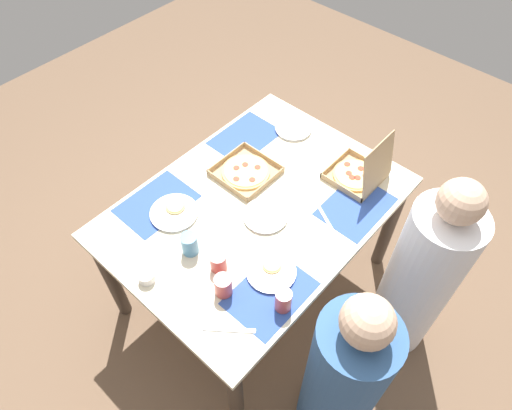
{
  "coord_description": "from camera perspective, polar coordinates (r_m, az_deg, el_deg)",
  "views": [
    {
      "loc": [
        1.04,
        0.94,
        2.49
      ],
      "look_at": [
        0.0,
        0.0,
        0.76
      ],
      "focal_mm": 32.35,
      "sensor_mm": 36.0,
      "label": 1
    }
  ],
  "objects": [
    {
      "name": "placemat_far_left",
      "position": [
        2.27,
        12.24,
        -0.18
      ],
      "size": [
        0.36,
        0.26,
        0.0
      ],
      "primitive_type": "cube",
      "color": "#2D4C9E",
      "rests_on": "dining_table"
    },
    {
      "name": "cup_clear_right",
      "position": [
        1.92,
        -4.07,
        -9.91
      ],
      "size": [
        0.07,
        0.07,
        0.1
      ],
      "primitive_type": "cylinder",
      "color": "#BF4742",
      "rests_on": "dining_table"
    },
    {
      "name": "cup_red",
      "position": [
        1.99,
        -4.68,
        -7.04
      ],
      "size": [
        0.07,
        0.07,
        0.09
      ],
      "primitive_type": "cylinder",
      "color": "#BF4742",
      "rests_on": "dining_table"
    },
    {
      "name": "condiment_bowl",
      "position": [
        2.03,
        -13.37,
        -8.65
      ],
      "size": [
        0.07,
        0.07,
        0.05
      ],
      "primitive_type": "cylinder",
      "color": "white",
      "rests_on": "dining_table"
    },
    {
      "name": "cup_spare",
      "position": [
        1.89,
        3.4,
        -11.71
      ],
      "size": [
        0.07,
        0.07,
        0.11
      ],
      "primitive_type": "cylinder",
      "color": "#BF4742",
      "rests_on": "dining_table"
    },
    {
      "name": "plate_far_right",
      "position": [
        2.17,
        1.18,
        -1.36
      ],
      "size": [
        0.21,
        0.21,
        0.02
      ],
      "color": "white",
      "rests_on": "dining_table"
    },
    {
      "name": "diner_right_seat",
      "position": [
        2.1,
        10.69,
        -20.38
      ],
      "size": [
        0.32,
        0.32,
        1.18
      ],
      "color": "#33598C",
      "rests_on": "ground_plane"
    },
    {
      "name": "ground_plane",
      "position": [
        2.86,
        0.0,
        -9.67
      ],
      "size": [
        6.0,
        6.0,
        0.0
      ],
      "primitive_type": "plane",
      "color": "brown"
    },
    {
      "name": "plate_near_right",
      "position": [
        2.22,
        -10.07,
        -0.88
      ],
      "size": [
        0.23,
        0.23,
        0.03
      ],
      "color": "white",
      "rests_on": "dining_table"
    },
    {
      "name": "pizza_box_center",
      "position": [
        2.36,
        12.7,
        3.88
      ],
      "size": [
        0.25,
        0.25,
        0.28
      ],
      "color": "tan",
      "rests_on": "dining_table"
    },
    {
      "name": "knife_by_near_left",
      "position": [
        1.89,
        -3.33,
        -15.14
      ],
      "size": [
        0.14,
        0.18,
        0.0
      ],
      "primitive_type": "cube",
      "rotation": [
        0.0,
        0.0,
        5.38
      ],
      "color": "#B7B7BC",
      "rests_on": "dining_table"
    },
    {
      "name": "placemat_far_right",
      "position": [
        1.96,
        1.79,
        -10.89
      ],
      "size": [
        0.36,
        0.26,
        0.0
      ],
      "primitive_type": "cube",
      "color": "#2D4C9E",
      "rests_on": "dining_table"
    },
    {
      "name": "fork_by_near_right",
      "position": [
        2.21,
        8.37,
        -1.28
      ],
      "size": [
        0.1,
        0.18,
        0.0
      ],
      "primitive_type": "cube",
      "rotation": [
        0.0,
        0.0,
        4.22
      ],
      "color": "#B7B7BC",
      "rests_on": "dining_table"
    },
    {
      "name": "dining_table",
      "position": [
        2.31,
        0.0,
        -1.72
      ],
      "size": [
        1.4,
        1.03,
        0.76
      ],
      "color": "#3F3328",
      "rests_on": "ground_plane"
    },
    {
      "name": "plate_middle",
      "position": [
        2.0,
        1.89,
        -8.15
      ],
      "size": [
        0.22,
        0.22,
        0.03
      ],
      "color": "white",
      "rests_on": "dining_table"
    },
    {
      "name": "placemat_near_right",
      "position": [
        2.28,
        -12.17,
        0.2
      ],
      "size": [
        0.36,
        0.26,
        0.0
      ],
      "primitive_type": "cube",
      "color": "#2D4C9E",
      "rests_on": "dining_table"
    },
    {
      "name": "cup_clear_left",
      "position": [
        2.05,
        -8.21,
        -4.8
      ],
      "size": [
        0.07,
        0.07,
        0.11
      ],
      "primitive_type": "cylinder",
      "color": "teal",
      "rests_on": "dining_table"
    },
    {
      "name": "plate_near_left",
      "position": [
        2.6,
        4.64,
        9.41
      ],
      "size": [
        0.2,
        0.2,
        0.02
      ],
      "color": "white",
      "rests_on": "dining_table"
    },
    {
      "name": "placemat_near_left",
      "position": [
        2.55,
        -1.36,
        8.36
      ],
      "size": [
        0.36,
        0.26,
        0.0
      ],
      "primitive_type": "cube",
      "color": "#2D4C9E",
      "rests_on": "dining_table"
    },
    {
      "name": "diner_left_seat",
      "position": [
        2.37,
        19.59,
        -8.53
      ],
      "size": [
        0.32,
        0.32,
        1.23
      ],
      "color": "white",
      "rests_on": "ground_plane"
    },
    {
      "name": "pizza_box_corner_right",
      "position": [
        2.36,
        -1.28,
        4.13
      ],
      "size": [
        0.28,
        0.28,
        0.04
      ],
      "color": "tan",
      "rests_on": "dining_table"
    }
  ]
}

